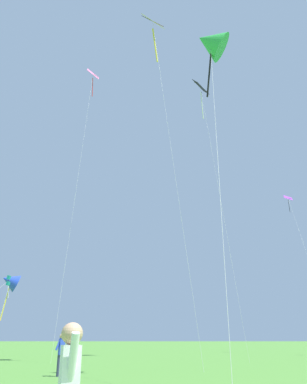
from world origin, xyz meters
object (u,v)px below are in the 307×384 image
Objects in this scene: kite_teal_box at (7,282)px; kite_black_large at (202,97)px; kite_yellow_diamond at (154,33)px; person_foreground_watcher at (61,350)px; kite_green_small at (210,43)px; kite_purple_streamer at (291,208)px; kite_pink_low at (92,86)px; kite_blue_delta at (10,281)px.

kite_teal_box is 25.95m from kite_black_large.
person_foreground_watcher is at bearing -117.75° from kite_yellow_diamond.
kite_green_small is (2.96, -9.48, -9.02)m from kite_yellow_diamond.
kite_purple_streamer reaches higher than kite_teal_box.
kite_green_small is (-2.07, -18.17, -8.51)m from kite_black_large.
kite_purple_streamer is 17.58m from kite_black_large.
kite_pink_low is (6.12, 0.98, 20.80)m from kite_teal_box.
kite_pink_low reaches higher than kite_teal_box.
kite_black_large is 10.06m from kite_yellow_diamond.
kite_green_small is (-13.58, -28.05, 0.37)m from kite_purple_streamer.
kite_yellow_diamond reaches higher than kite_teal_box.
person_foreground_watcher is (-7.15, 1.51, -15.51)m from kite_green_small.
kite_teal_box is 1.12× the size of kite_blue_delta.
kite_pink_low reaches higher than kite_green_small.
kite_black_large is 3.52× the size of kite_blue_delta.
person_foreground_watcher is (2.41, -17.46, -25.89)m from kite_pink_low.
kite_pink_low is (-23.14, -9.09, 10.75)m from kite_purple_streamer.
kite_purple_streamer is 0.65× the size of kite_yellow_diamond.
kite_teal_box is 3.59m from kite_blue_delta.
kite_blue_delta is 4.37× the size of person_foreground_watcher.
kite_purple_streamer is 2.09× the size of kite_teal_box.
kite_purple_streamer is 10.28× the size of person_foreground_watcher.
kite_green_small reaches higher than person_foreground_watcher.
kite_blue_delta is at bearing 138.88° from kite_yellow_diamond.
kite_blue_delta is at bearing 115.46° from person_foreground_watcher.
kite_black_large is 26.43m from kite_blue_delta.
kite_blue_delta is at bearing 127.83° from kite_green_small.
kite_teal_box is 24.74m from kite_yellow_diamond.
kite_green_small is 17.15m from person_foreground_watcher.
kite_purple_streamer is 32.53m from kite_teal_box.
kite_black_large reaches higher than kite_green_small.
kite_purple_streamer is 36.92m from person_foreground_watcher.
kite_yellow_diamond is 26.13m from person_foreground_watcher.
kite_pink_low is 1.67× the size of kite_green_small.
kite_green_small is 10.00× the size of person_foreground_watcher.
kite_black_large is at bearing -3.92° from kite_pink_low.
kite_pink_low reaches higher than person_foreground_watcher.
kite_black_large is 15.40× the size of person_foreground_watcher.
kite_teal_box is at bearing -179.40° from kite_black_large.
kite_black_large is (-11.51, -9.88, 8.88)m from kite_purple_streamer.
kite_teal_box reaches higher than person_foreground_watcher.
kite_pink_low reaches higher than kite_yellow_diamond.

